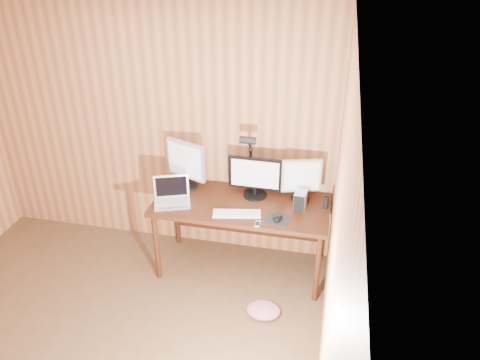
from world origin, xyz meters
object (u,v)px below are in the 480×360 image
(speaker, at_px, (326,203))
(monitor_left, at_px, (186,163))
(hard_drive, at_px, (300,200))
(monitor_center, at_px, (255,177))
(mouse, at_px, (277,217))
(phone, at_px, (258,224))
(laptop, at_px, (172,196))
(desk_lamp, at_px, (249,154))
(keyboard, at_px, (237,213))
(monitor_right, at_px, (301,179))
(desk, at_px, (243,210))

(speaker, bearing_deg, monitor_left, 175.43)
(hard_drive, bearing_deg, monitor_center, 168.21)
(mouse, relative_size, phone, 1.32)
(laptop, bearing_deg, mouse, -25.90)
(desk_lamp, bearing_deg, keyboard, -78.42)
(monitor_left, relative_size, mouse, 4.01)
(monitor_right, xyz_separation_m, keyboard, (-0.52, -0.36, -0.21))
(laptop, relative_size, hard_drive, 2.36)
(monitor_right, xyz_separation_m, desk_lamp, (-0.49, 0.05, 0.17))
(laptop, distance_m, speaker, 1.39)
(monitor_center, relative_size, mouse, 4.24)
(speaker, bearing_deg, desk_lamp, 168.56)
(keyboard, height_order, speaker, speaker)
(monitor_right, bearing_deg, desk_lamp, 157.63)
(laptop, bearing_deg, phone, -34.14)
(laptop, bearing_deg, hard_drive, -13.88)
(desk, height_order, keyboard, keyboard)
(monitor_left, relative_size, laptop, 1.23)
(monitor_center, distance_m, monitor_right, 0.42)
(monitor_center, distance_m, mouse, 0.48)
(monitor_center, relative_size, monitor_left, 1.06)
(hard_drive, bearing_deg, speaker, 18.14)
(monitor_right, xyz_separation_m, phone, (-0.31, -0.48, -0.21))
(monitor_center, height_order, phone, monitor_center)
(desk, bearing_deg, desk_lamp, 81.07)
(phone, height_order, desk_lamp, desk_lamp)
(laptop, bearing_deg, monitor_right, -6.68)
(desk, height_order, speaker, speaker)
(mouse, distance_m, desk_lamp, 0.65)
(laptop, distance_m, keyboard, 0.64)
(monitor_right, bearing_deg, phone, -139.07)
(laptop, xyz_separation_m, hard_drive, (1.16, 0.12, 0.02))
(desk, xyz_separation_m, phone, (0.21, -0.38, 0.13))
(monitor_left, height_order, hard_drive, monitor_left)
(desk, height_order, monitor_left, monitor_left)
(speaker, distance_m, desk_lamp, 0.82)
(monitor_center, bearing_deg, desk_lamp, 137.33)
(monitor_center, distance_m, hard_drive, 0.47)
(hard_drive, relative_size, phone, 1.82)
(hard_drive, bearing_deg, monitor_right, 100.34)
(monitor_center, relative_size, hard_drive, 3.08)
(desk, relative_size, hard_drive, 9.83)
(phone, height_order, speaker, speaker)
(phone, bearing_deg, hard_drive, 46.11)
(mouse, xyz_separation_m, phone, (-0.15, -0.11, -0.02))
(monitor_left, xyz_separation_m, monitor_right, (1.09, -0.01, -0.04))
(monitor_right, xyz_separation_m, hard_drive, (0.01, -0.15, -0.14))
(desk_lamp, bearing_deg, mouse, -37.05)
(desk, distance_m, speaker, 0.78)
(keyboard, bearing_deg, desk, 79.75)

